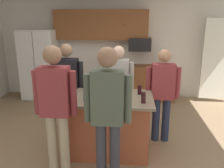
{
  "coord_description": "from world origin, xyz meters",
  "views": [
    {
      "loc": [
        0.4,
        -3.53,
        2.09
      ],
      "look_at": [
        0.09,
        0.14,
        1.05
      ],
      "focal_mm": 37.54,
      "sensor_mm": 36.0,
      "label": 1
    }
  ],
  "objects": [
    {
      "name": "glass_short_whisky",
      "position": [
        0.58,
        -0.38,
        1.01
      ],
      "size": [
        0.07,
        0.07,
        0.16
      ],
      "color": "#321719",
      "rests_on": "kitchen_island"
    },
    {
      "name": "cabinet_run_lower",
      "position": [
        0.6,
        2.48,
        0.45
      ],
      "size": [
        1.8,
        0.63,
        0.9
      ],
      "color": "brown",
      "rests_on": "ground"
    },
    {
      "name": "tumbler_amber",
      "position": [
        0.34,
        -0.04,
        0.99
      ],
      "size": [
        0.07,
        0.07,
        0.13
      ],
      "color": "black",
      "rests_on": "kitchen_island"
    },
    {
      "name": "mug_ceramic_white",
      "position": [
        -0.25,
        -0.32,
        0.98
      ],
      "size": [
        0.13,
        0.09,
        0.1
      ],
      "color": "#4C6B99",
      "rests_on": "kitchen_island"
    },
    {
      "name": "glass_dark_ale",
      "position": [
        0.16,
        0.09,
        1.01
      ],
      "size": [
        0.06,
        0.06,
        0.16
      ],
      "color": "black",
      "rests_on": "kitchen_island"
    },
    {
      "name": "serving_tray",
      "position": [
        0.03,
        -0.17,
        0.95
      ],
      "size": [
        0.44,
        0.3,
        0.04
      ],
      "color": "#B7B7BC",
      "rests_on": "kitchen_island"
    },
    {
      "name": "person_guest_left",
      "position": [
        -0.7,
        0.33,
        0.97
      ],
      "size": [
        0.57,
        0.22,
        1.68
      ],
      "rotation": [
        0.0,
        0.0,
        -0.55
      ],
      "color": "tan",
      "rests_on": "ground"
    },
    {
      "name": "floor",
      "position": [
        0.0,
        0.0,
        0.0
      ],
      "size": [
        7.04,
        7.04,
        0.0
      ],
      "primitive_type": "plane",
      "color": "#937A5B",
      "rests_on": "ground"
    },
    {
      "name": "person_elder_center",
      "position": [
        0.93,
        0.27,
        0.93
      ],
      "size": [
        0.57,
        0.22,
        1.61
      ],
      "rotation": [
        0.0,
        0.0,
        -2.67
      ],
      "color": "#232D4C",
      "rests_on": "ground"
    },
    {
      "name": "person_host_foreground",
      "position": [
        0.17,
        0.63,
        0.93
      ],
      "size": [
        0.57,
        0.22,
        1.62
      ],
      "rotation": [
        0.0,
        0.0,
        -1.67
      ],
      "color": "tan",
      "rests_on": "ground"
    },
    {
      "name": "person_guest_right",
      "position": [
        0.13,
        -0.95,
        1.04
      ],
      "size": [
        0.57,
        0.24,
        1.79
      ],
      "rotation": [
        0.0,
        0.0,
        1.62
      ],
      "color": "#383842",
      "rests_on": "ground"
    },
    {
      "name": "cabinet_run_upper",
      "position": [
        -0.4,
        2.6,
        1.93
      ],
      "size": [
        2.4,
        0.38,
        0.75
      ],
      "color": "brown"
    },
    {
      "name": "person_guest_by_door",
      "position": [
        -0.57,
        -0.75,
        1.03
      ],
      "size": [
        0.57,
        0.23,
        1.77
      ],
      "rotation": [
        0.0,
        0.0,
        0.73
      ],
      "color": "tan",
      "rests_on": "ground"
    },
    {
      "name": "kitchen_island",
      "position": [
        0.09,
        -0.16,
        0.47
      ],
      "size": [
        1.3,
        0.89,
        0.93
      ],
      "color": "#AD5638",
      "rests_on": "ground"
    },
    {
      "name": "glass_pilsner",
      "position": [
        0.54,
        0.02,
        1.0
      ],
      "size": [
        0.06,
        0.06,
        0.14
      ],
      "color": "black",
      "rests_on": "kitchen_island"
    },
    {
      "name": "french_door_window_panel",
      "position": [
        2.6,
        2.4,
        1.1
      ],
      "size": [
        0.9,
        0.06,
        2.0
      ],
      "primitive_type": "cube",
      "color": "white",
      "rests_on": "ground"
    },
    {
      "name": "refrigerator",
      "position": [
        -2.0,
        2.38,
        0.91
      ],
      "size": [
        0.91,
        0.76,
        1.82
      ],
      "color": "white",
      "rests_on": "ground"
    },
    {
      "name": "glass_stout_tall",
      "position": [
        -0.34,
        0.1,
        1.01
      ],
      "size": [
        0.07,
        0.07,
        0.16
      ],
      "color": "black",
      "rests_on": "kitchen_island"
    },
    {
      "name": "back_wall",
      "position": [
        0.0,
        2.8,
        1.3
      ],
      "size": [
        6.4,
        0.1,
        2.6
      ],
      "primitive_type": "cube",
      "color": "white",
      "rests_on": "ground"
    },
    {
      "name": "microwave_over_range",
      "position": [
        0.6,
        2.5,
        1.45
      ],
      "size": [
        0.56,
        0.4,
        0.32
      ],
      "primitive_type": "cube",
      "color": "black"
    }
  ]
}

